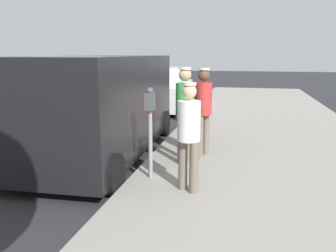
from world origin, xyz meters
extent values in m
plane|color=#2D2D33|center=(0.00, 0.00, 0.00)|extent=(80.00, 80.00, 0.00)
cube|color=#9E998E|center=(3.50, 0.00, 0.07)|extent=(5.00, 32.00, 0.15)
cylinder|color=gray|center=(1.35, -0.20, 0.72)|extent=(0.07, 0.07, 1.15)
cube|color=#4C4C51|center=(1.35, -0.20, 1.44)|extent=(0.14, 0.18, 0.28)
sphere|color=#47474C|center=(1.35, -0.20, 1.61)|extent=(0.12, 0.12, 0.12)
cylinder|color=#726656|center=(2.15, -0.69, 0.54)|extent=(0.14, 0.14, 0.79)
cylinder|color=#726656|center=(1.97, -0.58, 0.54)|extent=(0.14, 0.14, 0.79)
cylinder|color=white|center=(2.06, -0.63, 1.24)|extent=(0.34, 0.34, 0.59)
sphere|color=beige|center=(2.06, -0.63, 1.67)|extent=(0.21, 0.21, 0.21)
cylinder|color=silver|center=(2.06, -0.63, 1.78)|extent=(0.20, 0.20, 0.04)
cylinder|color=#726656|center=(2.09, 1.35, 0.58)|extent=(0.14, 0.14, 0.85)
cylinder|color=#726656|center=(2.00, 1.16, 0.58)|extent=(0.14, 0.14, 0.85)
cylinder|color=red|center=(2.04, 1.26, 1.32)|extent=(0.34, 0.34, 0.64)
sphere|color=brown|center=(2.04, 1.26, 1.79)|extent=(0.23, 0.23, 0.23)
cylinder|color=silver|center=(2.04, 1.26, 1.90)|extent=(0.22, 0.22, 0.04)
cylinder|color=#726656|center=(1.80, 0.84, 0.58)|extent=(0.14, 0.14, 0.87)
cylinder|color=#726656|center=(1.71, 0.64, 0.58)|extent=(0.14, 0.14, 0.87)
cylinder|color=green|center=(1.76, 0.74, 1.34)|extent=(0.34, 0.34, 0.65)
sphere|color=tan|center=(1.76, 0.74, 1.82)|extent=(0.24, 0.24, 0.24)
cylinder|color=silver|center=(1.76, 0.74, 1.94)|extent=(0.22, 0.22, 0.04)
cube|color=black|center=(-0.15, 1.31, 1.17)|extent=(2.18, 5.27, 1.96)
cube|color=black|center=(-0.07, -1.14, 1.56)|extent=(1.84, 0.14, 0.88)
cylinder|color=black|center=(0.87, -0.71, 0.34)|extent=(0.24, 0.69, 0.68)
cylinder|color=black|center=(-1.03, -0.77, 0.34)|extent=(0.24, 0.69, 0.68)
cylinder|color=black|center=(0.73, 3.39, 0.34)|extent=(0.24, 0.69, 0.68)
cylinder|color=black|center=(-1.17, 3.33, 0.34)|extent=(0.24, 0.69, 0.68)
cube|color=white|center=(-0.33, 7.87, 0.61)|extent=(2.03, 4.48, 0.89)
cube|color=white|center=(-0.34, 8.09, 1.35)|extent=(1.69, 2.05, 0.60)
cylinder|color=black|center=(0.61, 6.27, 0.30)|extent=(0.25, 0.61, 0.60)
cylinder|color=black|center=(-1.11, 6.18, 0.30)|extent=(0.25, 0.61, 0.60)
cylinder|color=black|center=(0.45, 9.56, 0.30)|extent=(0.25, 0.61, 0.60)
cylinder|color=black|center=(-1.27, 9.48, 0.30)|extent=(0.25, 0.61, 0.60)
cylinder|color=red|center=(1.45, 4.74, 0.50)|extent=(0.24, 0.24, 0.70)
sphere|color=red|center=(1.45, 4.74, 0.91)|extent=(0.20, 0.20, 0.20)
camera|label=1|loc=(2.84, -5.48, 2.20)|focal=36.52mm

